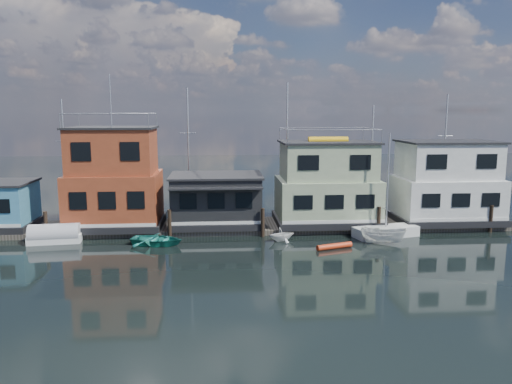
{
  "coord_description": "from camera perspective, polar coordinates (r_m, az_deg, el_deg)",
  "views": [
    {
      "loc": [
        -0.27,
        -27.57,
        9.51
      ],
      "look_at": [
        2.7,
        12.0,
        3.0
      ],
      "focal_mm": 35.0,
      "sensor_mm": 36.0,
      "label": 1
    }
  ],
  "objects": [
    {
      "name": "ground",
      "position": [
        29.17,
        -3.58,
        -9.73
      ],
      "size": [
        160.0,
        160.0,
        0.0
      ],
      "primitive_type": "plane",
      "color": "black",
      "rests_on": "ground"
    },
    {
      "name": "day_sailer",
      "position": [
        39.31,
        14.6,
        -4.31
      ],
      "size": [
        5.24,
        2.88,
        7.86
      ],
      "rotation": [
        0.0,
        0.0,
        0.26
      ],
      "color": "silver",
      "rests_on": "ground"
    },
    {
      "name": "motorboat",
      "position": [
        37.14,
        14.35,
        -4.82
      ],
      "size": [
        3.45,
        2.37,
        1.25
      ],
      "primitive_type": "imported",
      "rotation": [
        0.0,
        0.0,
        1.17
      ],
      "color": "white",
      "rests_on": "ground"
    },
    {
      "name": "houseboat_dark",
      "position": [
        40.19,
        -4.55,
        -0.88
      ],
      "size": [
        7.4,
        6.1,
        4.06
      ],
      "color": "black",
      "rests_on": "dock"
    },
    {
      "name": "background_masts",
      "position": [
        46.02,
        2.0,
        4.38
      ],
      "size": [
        36.4,
        0.16,
        12.0
      ],
      "color": "silver",
      "rests_on": "ground"
    },
    {
      "name": "tarp_runabout",
      "position": [
        39.14,
        -22.02,
        -4.6
      ],
      "size": [
        3.81,
        1.87,
        1.49
      ],
      "rotation": [
        0.0,
        0.0,
        0.11
      ],
      "color": "white",
      "rests_on": "ground"
    },
    {
      "name": "pilings",
      "position": [
        37.72,
        -4.29,
        -3.59
      ],
      "size": [
        42.28,
        0.28,
        2.2
      ],
      "color": "#2D2116",
      "rests_on": "ground"
    },
    {
      "name": "red_kayak",
      "position": [
        35.22,
        8.95,
        -6.13
      ],
      "size": [
        2.68,
        1.25,
        0.4
      ],
      "primitive_type": "cylinder",
      "rotation": [
        0.0,
        1.57,
        0.33
      ],
      "color": "red",
      "rests_on": "ground"
    },
    {
      "name": "dinghy_teal",
      "position": [
        36.44,
        -11.27,
        -5.36
      ],
      "size": [
        4.32,
        3.57,
        0.78
      ],
      "primitive_type": "imported",
      "rotation": [
        0.0,
        0.0,
        1.31
      ],
      "color": "teal",
      "rests_on": "ground"
    },
    {
      "name": "houseboat_green",
      "position": [
        40.97,
        8.12,
        0.86
      ],
      "size": [
        8.4,
        5.9,
        7.03
      ],
      "color": "black",
      "rests_on": "dock"
    },
    {
      "name": "houseboat_red",
      "position": [
        40.78,
        -15.9,
        1.34
      ],
      "size": [
        7.4,
        5.9,
        11.86
      ],
      "color": "black",
      "rests_on": "dock"
    },
    {
      "name": "dinghy_white",
      "position": [
        36.78,
        2.92,
        -4.84
      ],
      "size": [
        2.41,
        2.22,
        1.05
      ],
      "primitive_type": "imported",
      "rotation": [
        0.0,
        0.0,
        1.86
      ],
      "color": "white",
      "rests_on": "ground"
    },
    {
      "name": "dock",
      "position": [
        40.65,
        -3.81,
        -3.94
      ],
      "size": [
        48.0,
        5.0,
        0.4
      ],
      "primitive_type": "cube",
      "color": "#595147",
      "rests_on": "ground"
    },
    {
      "name": "houseboat_white",
      "position": [
        44.21,
        20.88,
        0.93
      ],
      "size": [
        8.4,
        5.9,
        6.66
      ],
      "color": "black",
      "rests_on": "dock"
    }
  ]
}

